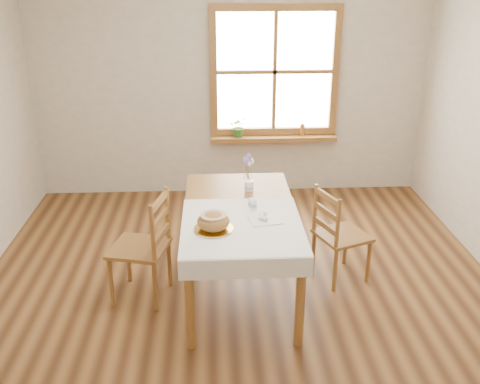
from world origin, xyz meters
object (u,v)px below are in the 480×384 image
object	(u,v)px
bread_plate	(214,229)
dining_table	(240,219)
chair_left	(139,246)
flower_vase	(249,186)
chair_right	(342,234)

from	to	relation	value
bread_plate	dining_table	bearing A→B (deg)	60.44
dining_table	chair_left	distance (m)	0.85
dining_table	flower_vase	world-z (taller)	flower_vase
dining_table	flower_vase	xyz separation A→B (m)	(0.10, 0.37, 0.13)
dining_table	chair_left	size ratio (longest dim) A/B	1.73
bread_plate	chair_left	bearing A→B (deg)	151.75
dining_table	flower_vase	distance (m)	0.40
chair_left	chair_right	size ratio (longest dim) A/B	1.08
chair_left	chair_right	bearing A→B (deg)	109.99
chair_left	dining_table	bearing A→B (deg)	106.91
chair_right	bread_plate	size ratio (longest dim) A/B	3.05
bread_plate	flower_vase	distance (m)	0.81
flower_vase	bread_plate	bearing A→B (deg)	-112.58
flower_vase	dining_table	bearing A→B (deg)	-104.68
dining_table	chair_right	bearing A→B (deg)	9.39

